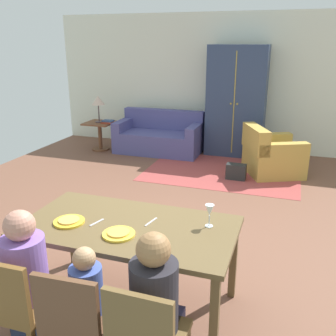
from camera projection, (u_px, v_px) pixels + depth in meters
The scene contains 24 objects.
ground_plane at pixel (182, 212), 5.04m from camera, with size 7.48×6.56×0.02m, color brown.
back_wall at pixel (230, 83), 7.60m from camera, with size 7.48×0.10×2.70m, color silver.
dining_table at pixel (129, 233), 3.04m from camera, with size 1.71×0.91×0.76m.
plate_near_man at pixel (69, 222), 3.05m from camera, with size 0.25×0.25×0.02m, color yellow.
pizza_near_man at pixel (69, 220), 3.05m from camera, with size 0.17×0.17×0.01m, color #E1A84E.
plate_near_child at pixel (119, 234), 2.86m from camera, with size 0.25×0.25×0.02m, color yellow.
pizza_near_child at pixel (119, 232), 2.85m from camera, with size 0.17×0.17×0.01m, color gold.
wine_glass at pixel (210, 211), 2.95m from camera, with size 0.07×0.07×0.19m.
fork at pixel (97, 222), 3.05m from camera, with size 0.02×0.15×0.01m, color silver.
knife at pixel (151, 222), 3.06m from camera, with size 0.01×0.17×0.01m, color silver.
dining_chair_man at pixel (15, 304), 2.52m from camera, with size 0.43×0.43×0.87m.
person_man at pixel (31, 286), 2.67m from camera, with size 0.30×0.40×1.11m.
dining_chair_child at pixel (77, 320), 2.37m from camera, with size 0.44×0.44×0.87m.
person_child at pixel (91, 310), 2.55m from camera, with size 0.22×0.29×0.92m.
person_woman at pixel (156, 315), 2.38m from camera, with size 0.30×0.40×1.11m.
area_rug at pixel (222, 172), 6.56m from camera, with size 2.60×1.80×0.01m, color #A1413F.
couch at pixel (159, 137), 7.68m from camera, with size 1.70×0.86×0.82m.
armchair at pixel (271, 156), 6.38m from camera, with size 1.14×1.14×0.82m.
armoire at pixel (236, 102), 7.28m from camera, with size 1.10×0.59×2.10m.
side_table at pixel (100, 132), 7.79m from camera, with size 0.56×0.56×0.58m.
table_lamp at pixel (98, 101), 7.59m from camera, with size 0.26×0.26×0.54m.
book_lower at pixel (107, 123), 7.61m from camera, with size 0.22×0.16×0.03m, color maroon.
book_upper at pixel (108, 121), 7.66m from camera, with size 0.22×0.16×0.03m, color #324D7A.
handbag at pixel (236, 172), 6.17m from camera, with size 0.32×0.16×0.26m, color #252827.
Camera 1 is at (1.28, -3.73, 2.15)m, focal length 40.38 mm.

